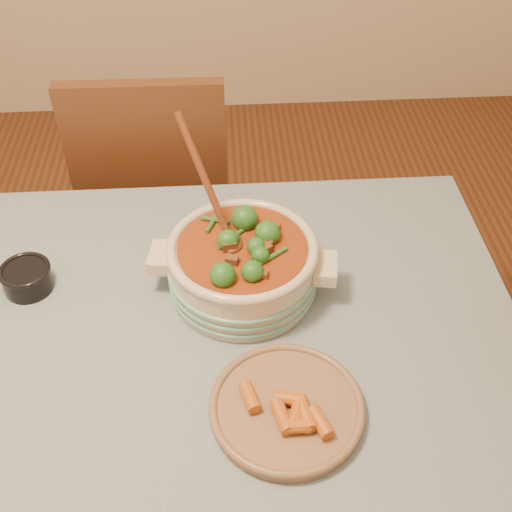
% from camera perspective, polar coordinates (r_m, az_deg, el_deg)
% --- Properties ---
extents(dining_table, '(1.68, 1.08, 0.76)m').
position_cam_1_polar(dining_table, '(1.41, -11.34, -10.45)').
color(dining_table, brown).
rests_on(dining_table, floor).
extents(stew_casserole, '(0.41, 0.36, 0.38)m').
position_cam_1_polar(stew_casserole, '(1.37, -1.23, -0.55)').
color(stew_casserole, beige).
rests_on(stew_casserole, dining_table).
extents(condiment_bowl, '(0.12, 0.12, 0.06)m').
position_cam_1_polar(condiment_bowl, '(1.49, -19.72, -1.75)').
color(condiment_bowl, black).
rests_on(condiment_bowl, dining_table).
extents(fried_plate, '(0.30, 0.30, 0.05)m').
position_cam_1_polar(fried_plate, '(1.21, 2.74, -13.19)').
color(fried_plate, '#826148').
rests_on(fried_plate, dining_table).
extents(chair_far, '(0.46, 0.46, 0.97)m').
position_cam_1_polar(chair_far, '(2.08, -8.79, 6.27)').
color(chair_far, '#532D19').
rests_on(chair_far, floor).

